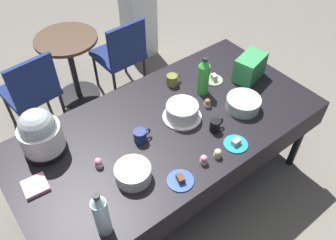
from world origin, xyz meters
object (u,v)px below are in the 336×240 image
object	(u,v)px
cupcake_cocoa	(204,160)
coffee_mug_olive	(172,80)
dessert_plate_teal	(236,143)
cupcake_berry	(207,103)
maroon_chair_right	(121,52)
soda_carton	(250,67)
round_cafe_table	(70,57)
cupcake_lemon	(98,163)
soda_bottle_water	(101,215)
frosted_layer_cake	(182,111)
coffee_mug_navy	(141,136)
slow_cooker	(40,134)
potluck_table	(168,131)
glass_salad_bowl	(243,103)
water_cooler	(138,8)
dessert_plate_cobalt	(180,180)
dessert_plate_sage	(214,79)
cupcake_mint	(218,154)
soda_bottle_lime_soda	(204,77)
ceramic_snack_bowl	(133,173)
maroon_chair_left	(31,89)
coffee_mug_black	(215,125)

from	to	relation	value
cupcake_cocoa	coffee_mug_olive	world-z (taller)	coffee_mug_olive
dessert_plate_teal	cupcake_berry	size ratio (longest dim) A/B	2.39
cupcake_cocoa	maroon_chair_right	world-z (taller)	maroon_chair_right
soda_carton	round_cafe_table	distance (m)	1.77
cupcake_lemon	soda_bottle_water	xyz separation A→B (m)	(-0.19, -0.39, 0.13)
frosted_layer_cake	coffee_mug_navy	xyz separation A→B (m)	(-0.35, -0.00, -0.01)
slow_cooker	round_cafe_table	distance (m)	1.46
potluck_table	frosted_layer_cake	bearing A→B (deg)	0.62
cupcake_berry	round_cafe_table	world-z (taller)	cupcake_berry
potluck_table	cupcake_cocoa	xyz separation A→B (m)	(-0.03, -0.40, 0.09)
frosted_layer_cake	glass_salad_bowl	xyz separation A→B (m)	(0.41, -0.19, -0.01)
water_cooler	frosted_layer_cake	bearing A→B (deg)	-114.64
potluck_table	dessert_plate_cobalt	distance (m)	0.48
glass_salad_bowl	dessert_plate_sage	world-z (taller)	glass_salad_bowl
maroon_chair_right	dessert_plate_teal	bearing A→B (deg)	-95.30
cupcake_mint	soda_bottle_lime_soda	xyz separation A→B (m)	(0.35, 0.53, 0.11)
glass_salad_bowl	water_cooler	size ratio (longest dim) A/B	0.20
glass_salad_bowl	dessert_plate_teal	size ratio (longest dim) A/B	1.54
ceramic_snack_bowl	coffee_mug_navy	distance (m)	0.30
dessert_plate_cobalt	cupcake_lemon	bearing A→B (deg)	129.77
glass_salad_bowl	dessert_plate_cobalt	distance (m)	0.80
dessert_plate_sage	cupcake_berry	distance (m)	0.31
ceramic_snack_bowl	cupcake_mint	size ratio (longest dim) A/B	3.26
cupcake_berry	maroon_chair_left	size ratio (longest dim) A/B	0.08
soda_bottle_water	dessert_plate_teal	bearing A→B (deg)	-0.07
potluck_table	coffee_mug_black	distance (m)	0.34
ceramic_snack_bowl	round_cafe_table	bearing A→B (deg)	77.54
potluck_table	maroon_chair_right	world-z (taller)	maroon_chair_right
ceramic_snack_bowl	soda_carton	xyz separation A→B (m)	(1.27, 0.25, 0.05)
frosted_layer_cake	coffee_mug_black	world-z (taller)	frosted_layer_cake
cupcake_berry	maroon_chair_left	distance (m)	1.61
frosted_layer_cake	slow_cooker	world-z (taller)	slow_cooker
frosted_layer_cake	ceramic_snack_bowl	size ratio (longest dim) A/B	1.26
cupcake_lemon	cupcake_berry	bearing A→B (deg)	-0.32
dessert_plate_teal	soda_bottle_water	bearing A→B (deg)	179.93
slow_cooker	dessert_plate_teal	size ratio (longest dim) A/B	2.08
water_cooler	potluck_table	bearing A→B (deg)	-117.84
cupcake_lemon	cupcake_cocoa	xyz separation A→B (m)	(0.53, -0.38, 0.00)
coffee_mug_black	soda_carton	bearing A→B (deg)	23.14
ceramic_snack_bowl	dessert_plate_cobalt	bearing A→B (deg)	-42.72
dessert_plate_sage	glass_salad_bowl	bearing A→B (deg)	-98.28
cupcake_lemon	soda_bottle_lime_soda	xyz separation A→B (m)	(0.98, 0.14, 0.11)
potluck_table	slow_cooker	bearing A→B (deg)	158.18
potluck_table	soda_carton	size ratio (longest dim) A/B	8.46
cupcake_lemon	maroon_chair_right	xyz separation A→B (m)	(0.96, 1.31, -0.29)
dessert_plate_cobalt	water_cooler	world-z (taller)	water_cooler
slow_cooker	water_cooler	distance (m)	2.30
cupcake_berry	coffee_mug_navy	size ratio (longest dim) A/B	0.53
maroon_chair_left	soda_bottle_water	bearing A→B (deg)	-96.68
frosted_layer_cake	dessert_plate_sage	xyz separation A→B (m)	(0.46, 0.17, -0.04)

